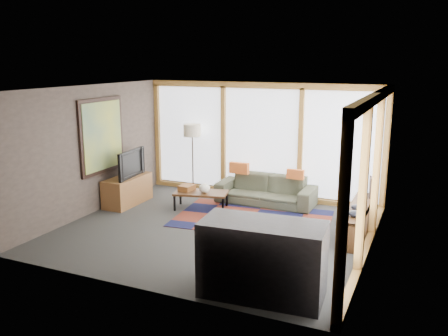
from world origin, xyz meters
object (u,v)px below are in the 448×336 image
at_px(sofa, 266,190).
at_px(bookshelf, 358,220).
at_px(television, 127,163).
at_px(tv_console, 128,190).
at_px(bar_counter, 263,259).
at_px(floor_lamp, 193,158).
at_px(coffee_table, 201,200).

bearing_deg(sofa, bookshelf, -25.70).
relative_size(bookshelf, television, 1.94).
height_order(tv_console, bar_counter, bar_counter).
bearing_deg(television, sofa, -71.03).
height_order(floor_lamp, bar_counter, floor_lamp).
height_order(floor_lamp, bookshelf, floor_lamp).
bearing_deg(tv_console, floor_lamp, 59.84).
height_order(coffee_table, tv_console, tv_console).
distance_m(sofa, bookshelf, 2.36).
distance_m(floor_lamp, bar_counter, 5.27).
bearing_deg(television, bar_counter, -128.98).
distance_m(floor_lamp, television, 1.67).
bearing_deg(sofa, tv_console, -155.78).
relative_size(tv_console, television, 1.17).
distance_m(bookshelf, tv_console, 4.88).
bearing_deg(tv_console, sofa, 23.88).
height_order(sofa, floor_lamp, floor_lamp).
xyz_separation_m(coffee_table, bar_counter, (2.43, -3.04, 0.33)).
xyz_separation_m(sofa, bar_counter, (1.30, -3.93, 0.20)).
relative_size(floor_lamp, television, 1.56).
xyz_separation_m(bookshelf, bar_counter, (-0.82, -2.89, 0.26)).
distance_m(coffee_table, bar_counter, 3.91).
distance_m(floor_lamp, coffee_table, 1.50).
distance_m(television, bar_counter, 4.87).
bearing_deg(television, floor_lamp, -34.46).
xyz_separation_m(coffee_table, tv_console, (-1.62, -0.33, 0.12)).
distance_m(sofa, bar_counter, 4.14).
bearing_deg(bookshelf, coffee_table, 177.37).
bearing_deg(bar_counter, television, 141.80).
xyz_separation_m(sofa, floor_lamp, (-1.91, 0.24, 0.50)).
xyz_separation_m(floor_lamp, bar_counter, (3.21, -4.16, -0.30)).
bearing_deg(bookshelf, floor_lamp, 162.47).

